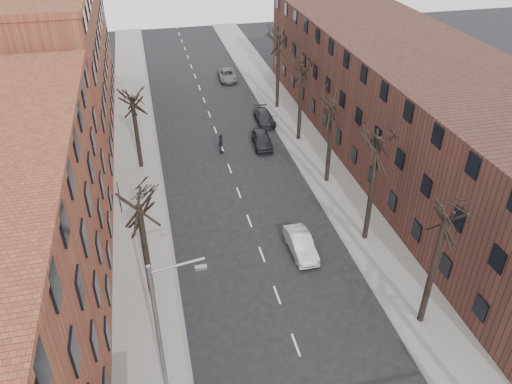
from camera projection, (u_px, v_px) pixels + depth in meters
sidewalk_left at (137, 162)px, 45.06m from camera, size 4.00×90.00×0.15m
sidewalk_right at (305, 143)px, 48.12m from camera, size 4.00×90.00×0.15m
building_left_far at (38, 62)px, 47.10m from camera, size 12.00×28.00×14.00m
building_right at (415, 109)px, 42.88m from camera, size 12.00×50.00×10.00m
tree_right_b at (420, 321)px, 29.31m from camera, size 5.20×5.20×10.80m
tree_right_c at (364, 239)px, 35.84m from camera, size 5.20×5.20×11.60m
tree_right_d at (326, 182)px, 42.37m from camera, size 5.20×5.20×10.00m
tree_right_e at (298, 140)px, 48.90m from camera, size 5.20×5.20×10.80m
tree_right_f at (277, 108)px, 55.43m from camera, size 5.20×5.20×11.60m
tree_left_a at (152, 292)px, 31.31m from camera, size 5.20×5.20×9.50m
tree_left_b at (142, 168)px, 44.36m from camera, size 5.20×5.20×9.50m
streetlight at (163, 333)px, 22.15m from camera, size 2.45×0.22×9.03m
silver_sedan at (301, 244)px, 34.25m from camera, size 1.47×4.09×1.34m
parked_car_near at (262, 140)px, 47.39m from camera, size 1.99×4.28×1.42m
parked_car_mid at (265, 117)px, 51.83m from camera, size 1.76×4.22×1.22m
parked_car_far at (227, 75)px, 62.38m from camera, size 2.27×4.55×1.24m
pedestrian_crossing at (221, 144)px, 46.11m from camera, size 0.78×1.21×1.91m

